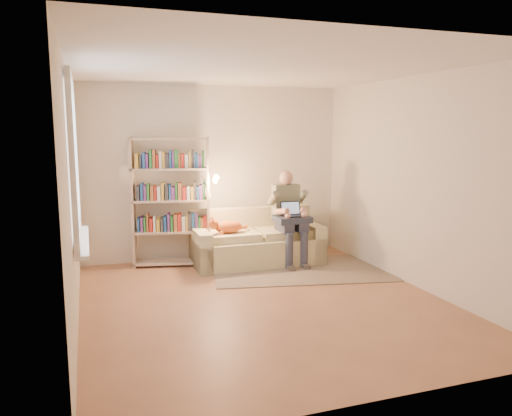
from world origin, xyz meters
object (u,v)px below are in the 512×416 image
object	(u,v)px
sofa	(256,244)
person	(289,212)
bookshelf	(171,195)
cat	(229,226)
laptop	(290,212)

from	to	relation	value
sofa	person	xyz separation A→B (m)	(0.45, -0.15, 0.47)
bookshelf	person	bearing A→B (deg)	-2.36
person	cat	xyz separation A→B (m)	(-0.90, 0.04, -0.16)
cat	sofa	bearing A→B (deg)	14.79
sofa	person	size ratio (longest dim) A/B	1.38
sofa	bookshelf	distance (m)	1.42
person	laptop	xyz separation A→B (m)	(-0.03, -0.12, 0.01)
sofa	bookshelf	xyz separation A→B (m)	(-1.19, 0.27, 0.73)
bookshelf	cat	bearing A→B (deg)	-15.04
laptop	bookshelf	bearing A→B (deg)	162.53
cat	laptop	xyz separation A→B (m)	(0.87, -0.16, 0.18)
person	laptop	size ratio (longest dim) A/B	4.56
laptop	bookshelf	size ratio (longest dim) A/B	0.16
person	cat	world-z (taller)	person
sofa	person	distance (m)	0.67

